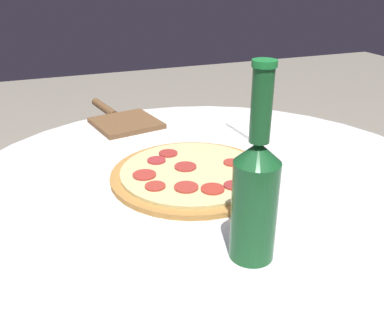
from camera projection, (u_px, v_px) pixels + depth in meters
The scene contains 5 objects.
table at pixel (209, 259), 0.86m from camera, with size 0.97×0.97×0.70m.
pizza at pixel (192, 174), 0.82m from camera, with size 0.31×0.31×0.02m.
beer_bottle at pixel (255, 193), 0.56m from camera, with size 0.06×0.06×0.27m.
pizza_paddle at pixel (121, 120), 1.11m from camera, with size 0.31×0.18×0.02m.
napkin at pixel (255, 130), 1.04m from camera, with size 0.15×0.09×0.01m.
Camera 1 is at (-0.64, 0.28, 1.07)m, focal length 40.00 mm.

